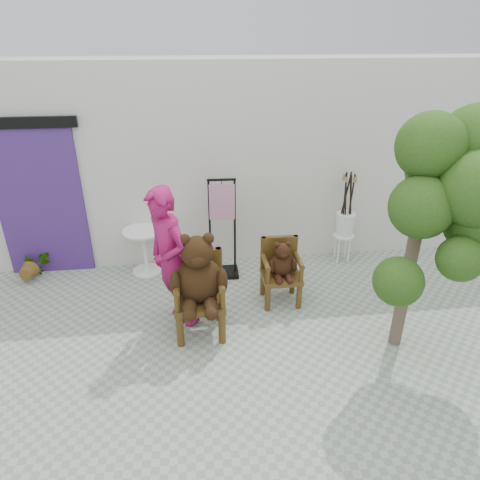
{
  "coord_description": "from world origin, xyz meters",
  "views": [
    {
      "loc": [
        -0.83,
        -3.47,
        3.34
      ],
      "look_at": [
        -0.26,
        1.36,
        0.95
      ],
      "focal_mm": 32.0,
      "sensor_mm": 36.0,
      "label": 1
    }
  ],
  "objects_px": {
    "chair_small": "(281,266)",
    "display_stand": "(223,240)",
    "stool_bucket": "(345,224)",
    "cafe_table": "(145,246)",
    "chair_big": "(199,280)",
    "tree": "(459,186)",
    "person": "(172,259)"
  },
  "relations": [
    {
      "from": "display_stand",
      "to": "stool_bucket",
      "type": "xyz_separation_m",
      "value": [
        1.92,
        0.22,
        0.06
      ]
    },
    {
      "from": "stool_bucket",
      "to": "chair_big",
      "type": "bearing_deg",
      "value": -145.96
    },
    {
      "from": "stool_bucket",
      "to": "cafe_table",
      "type": "bearing_deg",
      "value": 179.98
    },
    {
      "from": "chair_small",
      "to": "cafe_table",
      "type": "xyz_separation_m",
      "value": [
        -1.87,
        0.99,
        -0.1
      ]
    },
    {
      "from": "chair_small",
      "to": "display_stand",
      "type": "relative_size",
      "value": 0.6
    },
    {
      "from": "person",
      "to": "stool_bucket",
      "type": "distance_m",
      "value": 2.94
    },
    {
      "from": "chair_big",
      "to": "stool_bucket",
      "type": "bearing_deg",
      "value": 34.04
    },
    {
      "from": "chair_small",
      "to": "tree",
      "type": "height_order",
      "value": "tree"
    },
    {
      "from": "person",
      "to": "tree",
      "type": "xyz_separation_m",
      "value": [
        2.84,
        -0.82,
        1.07
      ]
    },
    {
      "from": "cafe_table",
      "to": "stool_bucket",
      "type": "bearing_deg",
      "value": -0.02
    },
    {
      "from": "chair_big",
      "to": "person",
      "type": "height_order",
      "value": "person"
    },
    {
      "from": "cafe_table",
      "to": "chair_big",
      "type": "bearing_deg",
      "value": -63.83
    },
    {
      "from": "cafe_table",
      "to": "stool_bucket",
      "type": "relative_size",
      "value": 0.48
    },
    {
      "from": "chair_big",
      "to": "tree",
      "type": "xyz_separation_m",
      "value": [
        2.55,
        -0.6,
        1.24
      ]
    },
    {
      "from": "chair_big",
      "to": "stool_bucket",
      "type": "xyz_separation_m",
      "value": [
        2.31,
        1.56,
        -0.1
      ]
    },
    {
      "from": "cafe_table",
      "to": "stool_bucket",
      "type": "height_order",
      "value": "stool_bucket"
    },
    {
      "from": "chair_big",
      "to": "stool_bucket",
      "type": "distance_m",
      "value": 2.79
    },
    {
      "from": "chair_small",
      "to": "person",
      "type": "xyz_separation_m",
      "value": [
        -1.4,
        -0.34,
        0.37
      ]
    },
    {
      "from": "chair_big",
      "to": "cafe_table",
      "type": "bearing_deg",
      "value": 116.17
    },
    {
      "from": "tree",
      "to": "display_stand",
      "type": "bearing_deg",
      "value": 138.13
    },
    {
      "from": "chair_small",
      "to": "stool_bucket",
      "type": "relative_size",
      "value": 0.62
    },
    {
      "from": "chair_big",
      "to": "person",
      "type": "xyz_separation_m",
      "value": [
        -0.3,
        0.22,
        0.17
      ]
    },
    {
      "from": "cafe_table",
      "to": "tree",
      "type": "height_order",
      "value": "tree"
    },
    {
      "from": "chair_small",
      "to": "display_stand",
      "type": "distance_m",
      "value": 1.05
    },
    {
      "from": "chair_big",
      "to": "cafe_table",
      "type": "relative_size",
      "value": 1.89
    },
    {
      "from": "tree",
      "to": "stool_bucket",
      "type": "bearing_deg",
      "value": 96.29
    },
    {
      "from": "chair_small",
      "to": "cafe_table",
      "type": "distance_m",
      "value": 2.12
    },
    {
      "from": "chair_big",
      "to": "tree",
      "type": "height_order",
      "value": "tree"
    },
    {
      "from": "person",
      "to": "display_stand",
      "type": "xyz_separation_m",
      "value": [
        0.68,
        1.12,
        -0.33
      ]
    },
    {
      "from": "chair_big",
      "to": "chair_small",
      "type": "distance_m",
      "value": 1.25
    },
    {
      "from": "cafe_table",
      "to": "tree",
      "type": "xyz_separation_m",
      "value": [
        3.32,
        -2.16,
        1.54
      ]
    },
    {
      "from": "display_stand",
      "to": "tree",
      "type": "bearing_deg",
      "value": -40.15
    }
  ]
}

